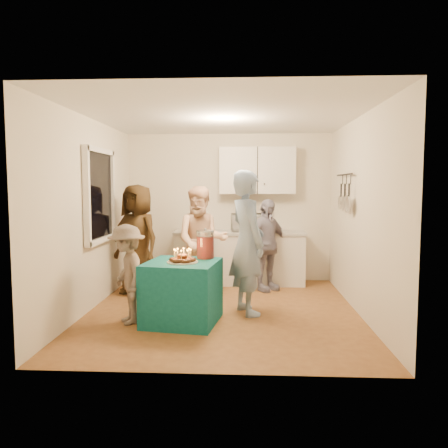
{
  "coord_description": "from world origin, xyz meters",
  "views": [
    {
      "loc": [
        0.32,
        -5.78,
        1.69
      ],
      "look_at": [
        0.0,
        0.35,
        1.15
      ],
      "focal_mm": 35.0,
      "sensor_mm": 36.0,
      "label": 1
    }
  ],
  "objects_px": {
    "woman_back_left": "(138,239)",
    "child_near_left": "(127,274)",
    "woman_back_right": "(266,245)",
    "woman_back_center": "(202,241)",
    "punch_jar": "(205,245)",
    "microwave": "(247,223)",
    "party_table": "(182,292)",
    "man_birthday": "(247,242)",
    "counter": "(240,259)"
  },
  "relations": [
    {
      "from": "party_table",
      "to": "man_birthday",
      "type": "xyz_separation_m",
      "value": [
        0.8,
        0.44,
        0.57
      ]
    },
    {
      "from": "woman_back_left",
      "to": "woman_back_right",
      "type": "height_order",
      "value": "woman_back_left"
    },
    {
      "from": "punch_jar",
      "to": "woman_back_right",
      "type": "height_order",
      "value": "woman_back_right"
    },
    {
      "from": "party_table",
      "to": "woman_back_center",
      "type": "xyz_separation_m",
      "value": [
        0.1,
        1.37,
        0.46
      ]
    },
    {
      "from": "microwave",
      "to": "man_birthday",
      "type": "bearing_deg",
      "value": -96.67
    },
    {
      "from": "party_table",
      "to": "child_near_left",
      "type": "relative_size",
      "value": 0.69
    },
    {
      "from": "woman_back_right",
      "to": "child_near_left",
      "type": "xyz_separation_m",
      "value": [
        -1.78,
        -1.78,
        -0.13
      ]
    },
    {
      "from": "man_birthday",
      "to": "woman_back_center",
      "type": "relative_size",
      "value": 1.12
    },
    {
      "from": "microwave",
      "to": "child_near_left",
      "type": "relative_size",
      "value": 0.44
    },
    {
      "from": "microwave",
      "to": "child_near_left",
      "type": "distance_m",
      "value": 2.76
    },
    {
      "from": "counter",
      "to": "party_table",
      "type": "distance_m",
      "value": 2.32
    },
    {
      "from": "counter",
      "to": "woman_back_left",
      "type": "height_order",
      "value": "woman_back_left"
    },
    {
      "from": "woman_back_left",
      "to": "counter",
      "type": "bearing_deg",
      "value": 59.83
    },
    {
      "from": "counter",
      "to": "woman_back_right",
      "type": "height_order",
      "value": "woman_back_right"
    },
    {
      "from": "party_table",
      "to": "man_birthday",
      "type": "relative_size",
      "value": 0.45
    },
    {
      "from": "woman_back_left",
      "to": "woman_back_center",
      "type": "distance_m",
      "value": 1.01
    },
    {
      "from": "woman_back_left",
      "to": "man_birthday",
      "type": "bearing_deg",
      "value": 3.1
    },
    {
      "from": "punch_jar",
      "to": "party_table",
      "type": "bearing_deg",
      "value": -134.59
    },
    {
      "from": "counter",
      "to": "woman_back_center",
      "type": "bearing_deg",
      "value": -123.63
    },
    {
      "from": "microwave",
      "to": "woman_back_left",
      "type": "bearing_deg",
      "value": -161.57
    },
    {
      "from": "woman_back_right",
      "to": "child_near_left",
      "type": "relative_size",
      "value": 1.21
    },
    {
      "from": "party_table",
      "to": "woman_back_right",
      "type": "bearing_deg",
      "value": 57.15
    },
    {
      "from": "woman_back_center",
      "to": "child_near_left",
      "type": "distance_m",
      "value": 1.64
    },
    {
      "from": "counter",
      "to": "woman_back_center",
      "type": "distance_m",
      "value": 1.1
    },
    {
      "from": "party_table",
      "to": "woman_back_center",
      "type": "distance_m",
      "value": 1.45
    },
    {
      "from": "woman_back_left",
      "to": "party_table",
      "type": "bearing_deg",
      "value": -24.49
    },
    {
      "from": "counter",
      "to": "microwave",
      "type": "bearing_deg",
      "value": 0.0
    },
    {
      "from": "woman_back_right",
      "to": "child_near_left",
      "type": "distance_m",
      "value": 2.52
    },
    {
      "from": "punch_jar",
      "to": "woman_back_left",
      "type": "height_order",
      "value": "woman_back_left"
    },
    {
      "from": "party_table",
      "to": "man_birthday",
      "type": "distance_m",
      "value": 1.08
    },
    {
      "from": "woman_back_center",
      "to": "punch_jar",
      "type": "bearing_deg",
      "value": -84.9
    },
    {
      "from": "punch_jar",
      "to": "woman_back_right",
      "type": "distance_m",
      "value": 1.69
    },
    {
      "from": "man_birthday",
      "to": "child_near_left",
      "type": "relative_size",
      "value": 1.55
    },
    {
      "from": "party_table",
      "to": "child_near_left",
      "type": "distance_m",
      "value": 0.71
    },
    {
      "from": "counter",
      "to": "woman_back_left",
      "type": "relative_size",
      "value": 1.29
    },
    {
      "from": "microwave",
      "to": "child_near_left",
      "type": "height_order",
      "value": "child_near_left"
    },
    {
      "from": "punch_jar",
      "to": "woman_back_left",
      "type": "bearing_deg",
      "value": 135.28
    },
    {
      "from": "woman_back_right",
      "to": "woman_back_left",
      "type": "bearing_deg",
      "value": 148.35
    },
    {
      "from": "woman_back_center",
      "to": "woman_back_right",
      "type": "relative_size",
      "value": 1.14
    },
    {
      "from": "woman_back_right",
      "to": "party_table",
      "type": "bearing_deg",
      "value": -162.74
    },
    {
      "from": "woman_back_left",
      "to": "child_near_left",
      "type": "height_order",
      "value": "woman_back_left"
    },
    {
      "from": "microwave",
      "to": "woman_back_center",
      "type": "xyz_separation_m",
      "value": [
        -0.7,
        -0.85,
        -0.22
      ]
    },
    {
      "from": "microwave",
      "to": "party_table",
      "type": "relative_size",
      "value": 0.63
    },
    {
      "from": "counter",
      "to": "woman_back_left",
      "type": "xyz_separation_m",
      "value": [
        -1.58,
        -0.8,
        0.42
      ]
    },
    {
      "from": "punch_jar",
      "to": "microwave",
      "type": "bearing_deg",
      "value": 74.57
    },
    {
      "from": "counter",
      "to": "woman_back_left",
      "type": "bearing_deg",
      "value": -153.15
    },
    {
      "from": "microwave",
      "to": "man_birthday",
      "type": "distance_m",
      "value": 1.78
    },
    {
      "from": "counter",
      "to": "woman_back_right",
      "type": "relative_size",
      "value": 1.49
    },
    {
      "from": "woman_back_left",
      "to": "child_near_left",
      "type": "bearing_deg",
      "value": -47.87
    },
    {
      "from": "punch_jar",
      "to": "man_birthday",
      "type": "distance_m",
      "value": 0.57
    }
  ]
}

